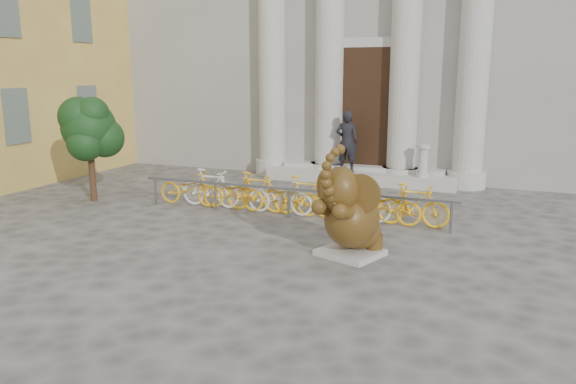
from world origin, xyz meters
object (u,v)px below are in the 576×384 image
at_px(tree, 89,129).
at_px(pedestrian, 347,141).
at_px(elephant_statue, 350,216).
at_px(bike_rack, 292,195).

distance_m(tree, pedestrian, 7.60).
xyz_separation_m(elephant_statue, bike_rack, (-2.15, 2.52, -0.29)).
bearing_deg(elephant_statue, tree, -173.84).
bearing_deg(pedestrian, tree, 36.84).
bearing_deg(tree, bike_rack, 5.89).
xyz_separation_m(bike_rack, tree, (-5.55, -0.57, 1.47)).
height_order(bike_rack, pedestrian, pedestrian).
distance_m(bike_rack, pedestrian, 4.49).
xyz_separation_m(elephant_statue, pedestrian, (-2.00, 6.93, 0.53)).
distance_m(bike_rack, tree, 5.77).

